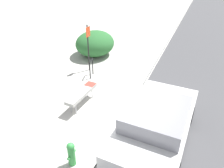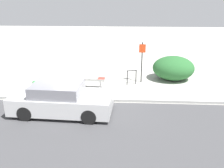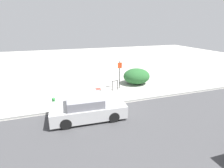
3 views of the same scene
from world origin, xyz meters
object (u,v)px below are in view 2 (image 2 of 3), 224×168
Objects in this scene: bench at (90,79)px; sign_post at (142,59)px; bike_rack at (132,76)px; fire_hydrant at (35,87)px; parked_car_near at (61,99)px.

bench is 0.72× the size of sign_post.
bike_rack is (2.25, 0.76, -0.02)m from bench.
bike_rack is 5.17m from fire_hydrant.
sign_post is 0.54× the size of parked_car_near.
bench is at bearing -161.34° from bike_rack.
sign_post is 5.53m from parked_car_near.
bike_rack is at bearing 21.93° from bench.
fire_hydrant is (-2.57, -1.13, -0.11)m from bench.
parked_car_near is at bearing -128.58° from bike_rack.
sign_post is at bearing 35.96° from bike_rack.
bench is 2.18× the size of fire_hydrant.
fire_hydrant is at bearing -158.56° from bike_rack.
bench is at bearing 78.72° from parked_car_near.
bike_rack is 4.81m from parked_car_near.
sign_post is at bearing 52.33° from parked_car_near.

